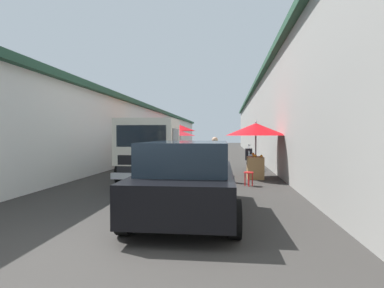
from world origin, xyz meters
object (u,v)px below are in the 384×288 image
(hatchback_car, at_px, (188,177))
(fruit_stall_mid_lane, at_px, (256,134))
(fruit_stall_far_left, at_px, (180,131))
(delivery_truck, at_px, (153,151))
(parked_scooter, at_px, (250,160))
(plastic_stool, at_px, (249,175))
(vendor_by_crates, at_px, (154,148))
(fruit_stall_near_right, at_px, (176,134))
(fruit_stall_far_right, at_px, (150,132))
(vendor_in_shade, at_px, (215,156))

(hatchback_car, bearing_deg, fruit_stall_mid_lane, -19.00)
(fruit_stall_far_left, distance_m, delivery_truck, 13.33)
(parked_scooter, bearing_deg, plastic_stool, 174.93)
(fruit_stall_mid_lane, bearing_deg, fruit_stall_far_left, 21.73)
(vendor_by_crates, bearing_deg, hatchback_car, -162.24)
(fruit_stall_near_right, distance_m, vendor_by_crates, 4.01)
(delivery_truck, height_order, parked_scooter, delivery_truck)
(vendor_by_crates, distance_m, plastic_stool, 8.73)
(vendor_by_crates, height_order, parked_scooter, vendor_by_crates)
(fruit_stall_mid_lane, xyz_separation_m, hatchback_car, (-5.24, 1.80, -0.88))
(fruit_stall_far_right, distance_m, hatchback_car, 8.63)
(delivery_truck, bearing_deg, hatchback_car, -156.29)
(hatchback_car, relative_size, vendor_in_shade, 2.59)
(fruit_stall_far_right, height_order, plastic_stool, fruit_stall_far_right)
(fruit_stall_far_left, xyz_separation_m, delivery_truck, (-13.25, -1.23, -0.88))
(fruit_stall_near_right, xyz_separation_m, parked_scooter, (-6.76, -4.65, -1.20))
(fruit_stall_far_right, xyz_separation_m, delivery_truck, (-4.17, -1.23, -0.68))
(fruit_stall_near_right, height_order, hatchback_car, fruit_stall_near_right)
(fruit_stall_mid_lane, height_order, vendor_in_shade, fruit_stall_mid_lane)
(fruit_stall_near_right, height_order, delivery_truck, fruit_stall_near_right)
(vendor_in_shade, bearing_deg, fruit_stall_near_right, 17.07)
(fruit_stall_far_left, bearing_deg, parked_scooter, -152.94)
(fruit_stall_far_right, relative_size, parked_scooter, 1.38)
(fruit_stall_far_left, relative_size, fruit_stall_far_right, 1.06)
(fruit_stall_far_right, height_order, parked_scooter, fruit_stall_far_right)
(fruit_stall_mid_lane, bearing_deg, parked_scooter, -0.27)
(fruit_stall_near_right, bearing_deg, vendor_by_crates, 171.25)
(fruit_stall_far_left, height_order, parked_scooter, fruit_stall_far_left)
(parked_scooter, bearing_deg, vendor_in_shade, 157.60)
(fruit_stall_far_right, distance_m, vendor_in_shade, 5.09)
(delivery_truck, height_order, vendor_in_shade, delivery_truck)
(fruit_stall_near_right, height_order, fruit_stall_mid_lane, fruit_stall_mid_lane)
(fruit_stall_near_right, relative_size, plastic_stool, 6.27)
(fruit_stall_far_right, height_order, hatchback_car, fruit_stall_far_right)
(fruit_stall_far_left, distance_m, fruit_stall_far_right, 9.08)
(fruit_stall_far_left, distance_m, fruit_stall_near_right, 2.56)
(fruit_stall_mid_lane, distance_m, parked_scooter, 2.84)
(vendor_by_crates, bearing_deg, delivery_truck, -165.82)
(fruit_stall_far_right, distance_m, delivery_truck, 4.40)
(hatchback_car, bearing_deg, vendor_in_shade, -4.62)
(fruit_stall_near_right, height_order, vendor_in_shade, fruit_stall_near_right)
(vendor_by_crates, bearing_deg, fruit_stall_near_right, -8.75)
(delivery_truck, xyz_separation_m, parked_scooter, (3.94, -3.52, -0.59))
(delivery_truck, bearing_deg, plastic_stool, -97.53)
(fruit_stall_far_left, xyz_separation_m, plastic_stool, (-13.66, -4.37, -1.59))
(fruit_stall_mid_lane, relative_size, parked_scooter, 1.31)
(fruit_stall_mid_lane, xyz_separation_m, vendor_by_crates, (5.46, 5.23, -0.76))
(vendor_in_shade, height_order, parked_scooter, vendor_in_shade)
(hatchback_car, relative_size, vendor_by_crates, 2.60)
(vendor_in_shade, relative_size, parked_scooter, 0.90)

